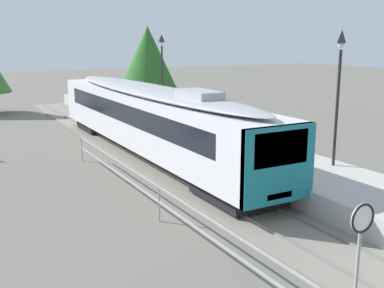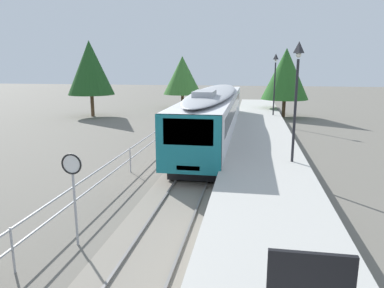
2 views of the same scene
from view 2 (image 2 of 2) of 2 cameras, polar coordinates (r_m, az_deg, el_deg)
ground_plane at (r=18.98m, az=-7.93°, el=-3.66°), size 160.00×160.00×0.00m
track_rails at (r=18.32m, az=1.08°, el=-4.02°), size 3.20×60.00×0.14m
commuter_train at (r=24.88m, az=3.54°, el=5.31°), size 2.82×20.73×3.74m
station_platform at (r=18.04m, az=11.36°, el=-3.16°), size 3.90×60.00×0.90m
platform_lamp_mid_platform at (r=16.52m, az=16.46°, el=9.86°), size 0.34×0.34×5.35m
platform_lamp_far_end at (r=32.53m, az=13.16°, el=11.05°), size 0.34×0.34×5.35m
platform_notice_board at (r=5.64m, az=18.36°, el=-20.77°), size 1.20×0.08×1.80m
speed_limit_sign at (r=10.74m, az=-18.57°, el=-4.99°), size 0.61×0.10×2.81m
carpark_fence at (r=10.37m, az=-26.93°, el=-13.57°), size 0.06×36.06×1.25m
tree_behind_carpark at (r=38.13m, az=14.75°, el=10.79°), size 4.79×4.79×6.98m
tree_behind_station_far at (r=45.20m, az=-1.55°, el=10.93°), size 4.80×4.80×6.39m
tree_distant_left at (r=38.82m, az=-15.99°, el=11.64°), size 4.74×4.74×7.76m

